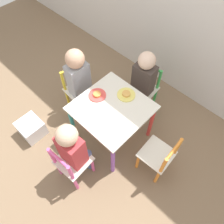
# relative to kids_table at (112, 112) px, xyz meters

# --- Properties ---
(ground_plane) EXTENTS (6.00, 6.00, 0.00)m
(ground_plane) POSITION_rel_kids_table_xyz_m (0.00, 0.00, -0.42)
(ground_plane) COLOR #7F664C
(kids_table) EXTENTS (0.59, 0.59, 0.50)m
(kids_table) POSITION_rel_kids_table_xyz_m (0.00, 0.00, 0.00)
(kids_table) COLOR silver
(kids_table) RESTS_ON ground_plane
(chair_green) EXTENTS (0.28, 0.28, 0.52)m
(chair_green) POSITION_rel_kids_table_xyz_m (-0.04, 0.53, -0.17)
(chair_green) COLOR silver
(chair_green) RESTS_ON ground_plane
(chair_yellow) EXTENTS (0.28, 0.28, 0.52)m
(chair_yellow) POSITION_rel_kids_table_xyz_m (-0.53, 0.04, -0.17)
(chair_yellow) COLOR silver
(chair_yellow) RESTS_ON ground_plane
(chair_pink) EXTENTS (0.28, 0.28, 0.52)m
(chair_pink) POSITION_rel_kids_table_xyz_m (0.04, -0.53, -0.17)
(chair_pink) COLOR silver
(chair_pink) RESTS_ON ground_plane
(chair_orange) EXTENTS (0.27, 0.27, 0.52)m
(chair_orange) POSITION_rel_kids_table_xyz_m (0.53, 0.03, -0.17)
(chair_orange) COLOR silver
(chair_orange) RESTS_ON ground_plane
(child_back) EXTENTS (0.21, 0.22, 0.76)m
(child_back) POSITION_rel_kids_table_xyz_m (-0.04, 0.46, 0.03)
(child_back) COLOR #38383D
(child_back) RESTS_ON ground_plane
(child_left) EXTENTS (0.23, 0.21, 0.80)m
(child_left) POSITION_rel_kids_table_xyz_m (-0.47, 0.04, 0.06)
(child_left) COLOR #7A6B5B
(child_left) RESTS_ON ground_plane
(child_front) EXTENTS (0.21, 0.22, 0.76)m
(child_front) POSITION_rel_kids_table_xyz_m (0.03, -0.47, 0.03)
(child_front) COLOR #4C608E
(child_front) RESTS_ON ground_plane
(plate_back) EXTENTS (0.16, 0.16, 0.03)m
(plate_back) POSITION_rel_kids_table_xyz_m (0.00, 0.18, 0.08)
(plate_back) COLOR #EADB66
(plate_back) RESTS_ON kids_table
(plate_left) EXTENTS (0.16, 0.16, 0.03)m
(plate_left) POSITION_rel_kids_table_xyz_m (-0.18, 0.00, 0.08)
(plate_left) COLOR #E54C47
(plate_left) RESTS_ON kids_table
(storage_bin) EXTENTS (0.23, 0.22, 0.18)m
(storage_bin) POSITION_rel_kids_table_xyz_m (-0.61, -0.55, -0.33)
(storage_bin) COLOR silver
(storage_bin) RESTS_ON ground_plane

